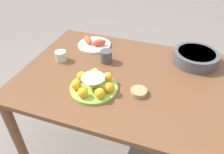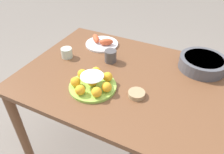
{
  "view_description": "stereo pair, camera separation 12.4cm",
  "coord_description": "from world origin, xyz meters",
  "px_view_note": "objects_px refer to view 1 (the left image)",
  "views": [
    {
      "loc": [
        0.25,
        -1.02,
        1.56
      ],
      "look_at": [
        -0.08,
        -0.09,
        0.8
      ],
      "focal_mm": 35.0,
      "sensor_mm": 36.0,
      "label": 1
    },
    {
      "loc": [
        0.36,
        -0.97,
        1.56
      ],
      "look_at": [
        -0.08,
        -0.09,
        0.8
      ],
      "focal_mm": 35.0,
      "sensor_mm": 36.0,
      "label": 2
    }
  ],
  "objects_px": {
    "cake_plate": "(93,84)",
    "seafood_platter": "(94,43)",
    "serving_bowl": "(196,57)",
    "cup_far": "(106,56)",
    "sauce_bowl": "(139,92)",
    "cup_near": "(61,56)",
    "dining_table": "(128,89)"
  },
  "relations": [
    {
      "from": "dining_table",
      "to": "sauce_bowl",
      "type": "distance_m",
      "value": 0.2
    },
    {
      "from": "sauce_bowl",
      "to": "serving_bowl",
      "type": "bearing_deg",
      "value": 57.2
    },
    {
      "from": "serving_bowl",
      "to": "cup_near",
      "type": "height_order",
      "value": "serving_bowl"
    },
    {
      "from": "serving_bowl",
      "to": "cup_near",
      "type": "bearing_deg",
      "value": -162.27
    },
    {
      "from": "sauce_bowl",
      "to": "seafood_platter",
      "type": "distance_m",
      "value": 0.6
    },
    {
      "from": "cake_plate",
      "to": "seafood_platter",
      "type": "bearing_deg",
      "value": 112.69
    },
    {
      "from": "cup_near",
      "to": "serving_bowl",
      "type": "bearing_deg",
      "value": 17.73
    },
    {
      "from": "dining_table",
      "to": "seafood_platter",
      "type": "distance_m",
      "value": 0.46
    },
    {
      "from": "cake_plate",
      "to": "cup_far",
      "type": "distance_m",
      "value": 0.29
    },
    {
      "from": "serving_bowl",
      "to": "seafood_platter",
      "type": "height_order",
      "value": "serving_bowl"
    },
    {
      "from": "sauce_bowl",
      "to": "cup_far",
      "type": "distance_m",
      "value": 0.37
    },
    {
      "from": "cup_near",
      "to": "cup_far",
      "type": "distance_m",
      "value": 0.3
    },
    {
      "from": "seafood_platter",
      "to": "sauce_bowl",
      "type": "bearing_deg",
      "value": -43.16
    },
    {
      "from": "serving_bowl",
      "to": "cake_plate",
      "type": "bearing_deg",
      "value": -137.93
    },
    {
      "from": "serving_bowl",
      "to": "cup_far",
      "type": "distance_m",
      "value": 0.58
    },
    {
      "from": "cake_plate",
      "to": "dining_table",
      "type": "bearing_deg",
      "value": 49.0
    },
    {
      "from": "cup_far",
      "to": "dining_table",
      "type": "bearing_deg",
      "value": -30.21
    },
    {
      "from": "sauce_bowl",
      "to": "cup_near",
      "type": "relative_size",
      "value": 1.24
    },
    {
      "from": "cake_plate",
      "to": "seafood_platter",
      "type": "height_order",
      "value": "cake_plate"
    },
    {
      "from": "dining_table",
      "to": "serving_bowl",
      "type": "bearing_deg",
      "value": 38.59
    },
    {
      "from": "serving_bowl",
      "to": "sauce_bowl",
      "type": "relative_size",
      "value": 3.1
    },
    {
      "from": "sauce_bowl",
      "to": "cup_near",
      "type": "bearing_deg",
      "value": 164.63
    },
    {
      "from": "seafood_platter",
      "to": "cup_near",
      "type": "relative_size",
      "value": 3.24
    },
    {
      "from": "serving_bowl",
      "to": "seafood_platter",
      "type": "distance_m",
      "value": 0.71
    },
    {
      "from": "cake_plate",
      "to": "sauce_bowl",
      "type": "xyz_separation_m",
      "value": [
        0.25,
        0.05,
        -0.02
      ]
    },
    {
      "from": "serving_bowl",
      "to": "cup_far",
      "type": "xyz_separation_m",
      "value": [
        -0.55,
        -0.18,
        -0.0
      ]
    },
    {
      "from": "cake_plate",
      "to": "cup_near",
      "type": "xyz_separation_m",
      "value": [
        -0.32,
        0.2,
        -0.0
      ]
    },
    {
      "from": "sauce_bowl",
      "to": "seafood_platter",
      "type": "relative_size",
      "value": 0.38
    },
    {
      "from": "serving_bowl",
      "to": "cup_far",
      "type": "relative_size",
      "value": 3.57
    },
    {
      "from": "cake_plate",
      "to": "seafood_platter",
      "type": "xyz_separation_m",
      "value": [
        -0.19,
        0.46,
        -0.02
      ]
    },
    {
      "from": "seafood_platter",
      "to": "cake_plate",
      "type": "bearing_deg",
      "value": -67.31
    },
    {
      "from": "serving_bowl",
      "to": "seafood_platter",
      "type": "relative_size",
      "value": 1.19
    }
  ]
}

